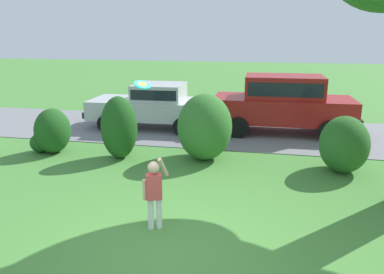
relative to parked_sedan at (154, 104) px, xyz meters
The scene contains 10 objects.
ground_plane 7.98m from the parked_sedan, 70.68° to the right, with size 80.00×80.00×0.00m, color #478438.
driveway_strip 2.76m from the parked_sedan, ahead, with size 28.00×4.40×0.02m, color slate.
shrub_near_tree 3.90m from the parked_sedan, 119.86° to the right, with size 1.13×1.09×1.25m.
shrub_centre_left 3.44m from the parked_sedan, 87.92° to the right, with size 0.95×1.00×1.67m.
shrub_centre 3.87m from the parked_sedan, 52.49° to the right, with size 1.43×1.56×1.75m.
shrub_centre_right 6.67m from the parked_sedan, 29.88° to the right, with size 1.15×1.36×1.36m.
parked_sedan is the anchor object (origin of this frame).
parked_suv 4.43m from the parked_sedan, ahead, with size 4.74×2.19×1.92m.
child_thrower 7.22m from the parked_sedan, 72.60° to the right, with size 0.40×0.36×1.29m.
frisbee 6.97m from the parked_sedan, 73.88° to the right, with size 0.29×0.28×0.17m.
Camera 1 is at (1.33, -4.95, 3.24)m, focal length 35.06 mm.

